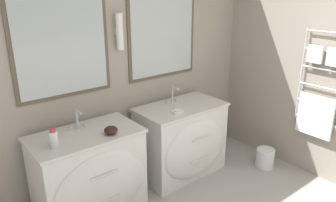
{
  "coord_description": "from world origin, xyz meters",
  "views": [
    {
      "loc": [
        -1.65,
        -0.58,
        2.03
      ],
      "look_at": [
        0.07,
        1.55,
        1.06
      ],
      "focal_mm": 35.0,
      "sensor_mm": 36.0,
      "label": 1
    }
  ],
  "objects_px": {
    "toiletry_bottle": "(54,139)",
    "waste_bin": "(265,158)",
    "vanity_right": "(183,140)",
    "amenity_bowl": "(111,130)",
    "vanity_left": "(90,174)"
  },
  "relations": [
    {
      "from": "vanity_right",
      "to": "amenity_bowl",
      "type": "xyz_separation_m",
      "value": [
        -0.94,
        -0.12,
        0.43
      ]
    },
    {
      "from": "toiletry_bottle",
      "to": "amenity_bowl",
      "type": "xyz_separation_m",
      "value": [
        0.48,
        -0.06,
        -0.04
      ]
    },
    {
      "from": "vanity_left",
      "to": "vanity_right",
      "type": "bearing_deg",
      "value": 0.0
    },
    {
      "from": "amenity_bowl",
      "to": "vanity_left",
      "type": "bearing_deg",
      "value": 145.18
    },
    {
      "from": "vanity_right",
      "to": "waste_bin",
      "type": "relative_size",
      "value": 4.29
    },
    {
      "from": "toiletry_bottle",
      "to": "vanity_right",
      "type": "bearing_deg",
      "value": 2.23
    },
    {
      "from": "amenity_bowl",
      "to": "waste_bin",
      "type": "distance_m",
      "value": 1.97
    },
    {
      "from": "waste_bin",
      "to": "amenity_bowl",
      "type": "bearing_deg",
      "value": 167.69
    },
    {
      "from": "toiletry_bottle",
      "to": "waste_bin",
      "type": "bearing_deg",
      "value": -11.36
    },
    {
      "from": "vanity_right",
      "to": "waste_bin",
      "type": "height_order",
      "value": "vanity_right"
    },
    {
      "from": "vanity_left",
      "to": "toiletry_bottle",
      "type": "xyz_separation_m",
      "value": [
        -0.3,
        -0.06,
        0.47
      ]
    },
    {
      "from": "vanity_right",
      "to": "amenity_bowl",
      "type": "relative_size",
      "value": 7.96
    },
    {
      "from": "toiletry_bottle",
      "to": "waste_bin",
      "type": "relative_size",
      "value": 0.72
    },
    {
      "from": "vanity_right",
      "to": "vanity_left",
      "type": "bearing_deg",
      "value": 180.0
    },
    {
      "from": "vanity_right",
      "to": "waste_bin",
      "type": "bearing_deg",
      "value": -30.98
    }
  ]
}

